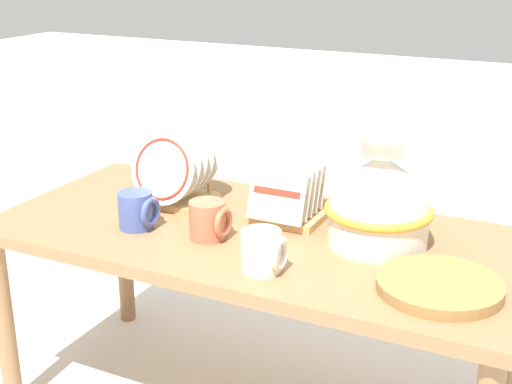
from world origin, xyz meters
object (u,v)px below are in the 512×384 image
object	(u,v)px
ceramic_vase	(380,197)
mug_cream_glaze	(263,251)
dish_rack_round_plates	(175,174)
wicker_charger_stack	(439,286)
mug_terracotta_glaze	(209,220)
mug_cobalt_glaze	(137,210)
dish_rack_square_plates	(288,198)

from	to	relation	value
ceramic_vase	mug_cream_glaze	size ratio (longest dim) A/B	2.96
dish_rack_round_plates	wicker_charger_stack	xyz separation A→B (m)	(0.83, -0.22, -0.08)
dish_rack_round_plates	mug_terracotta_glaze	size ratio (longest dim) A/B	2.18
mug_cream_glaze	mug_cobalt_glaze	bearing A→B (deg)	167.72
ceramic_vase	dish_rack_round_plates	distance (m)	0.63
mug_terracotta_glaze	mug_cobalt_glaze	bearing A→B (deg)	-173.97
dish_rack_square_plates	mug_cream_glaze	bearing A→B (deg)	-76.15
dish_rack_square_plates	mug_cobalt_glaze	world-z (taller)	dish_rack_square_plates
mug_terracotta_glaze	mug_cream_glaze	world-z (taller)	same
dish_rack_round_plates	mug_cobalt_glaze	bearing A→B (deg)	-87.43
dish_rack_round_plates	mug_cream_glaze	distance (m)	0.53
wicker_charger_stack	mug_cream_glaze	distance (m)	0.41
ceramic_vase	mug_cream_glaze	bearing A→B (deg)	-124.98
ceramic_vase	mug_cobalt_glaze	xyz separation A→B (m)	(-0.62, -0.18, -0.08)
dish_rack_round_plates	wicker_charger_stack	world-z (taller)	dish_rack_round_plates
wicker_charger_stack	mug_terracotta_glaze	distance (m)	0.61
dish_rack_round_plates	mug_cream_glaze	bearing A→B (deg)	-34.75
mug_terracotta_glaze	dish_rack_round_plates	bearing A→B (deg)	139.85
ceramic_vase	mug_cream_glaze	distance (m)	0.35
dish_rack_round_plates	mug_cream_glaze	size ratio (longest dim) A/B	2.18
dish_rack_square_plates	mug_cobalt_glaze	xyz separation A→B (m)	(-0.34, -0.24, -0.01)
wicker_charger_stack	ceramic_vase	bearing A→B (deg)	136.35
mug_terracotta_glaze	mug_cream_glaze	size ratio (longest dim) A/B	1.00
dish_rack_round_plates	mug_terracotta_glaze	distance (m)	0.29
mug_terracotta_glaze	wicker_charger_stack	bearing A→B (deg)	-3.09
mug_terracotta_glaze	mug_cobalt_glaze	xyz separation A→B (m)	(-0.21, -0.02, 0.00)
dish_rack_square_plates	mug_cream_glaze	xyz separation A→B (m)	(0.08, -0.33, -0.01)
mug_terracotta_glaze	ceramic_vase	bearing A→B (deg)	21.79
dish_rack_round_plates	ceramic_vase	bearing A→B (deg)	-2.15
ceramic_vase	wicker_charger_stack	bearing A→B (deg)	-43.65
ceramic_vase	dish_rack_round_plates	bearing A→B (deg)	177.85
ceramic_vase	mug_cobalt_glaze	distance (m)	0.65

